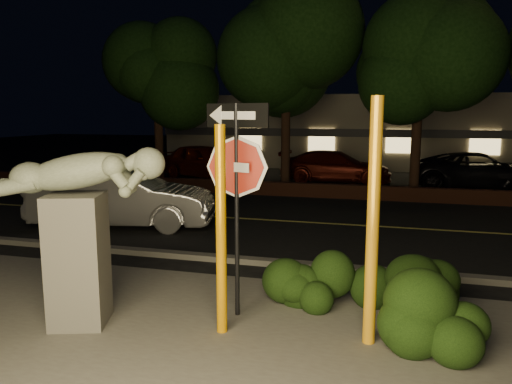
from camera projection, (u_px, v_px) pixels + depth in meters
ground at (338, 205)px, 16.68m from camera, size 90.00×90.00×0.00m
patio at (241, 360)px, 6.21m from camera, size 14.00×6.00×0.02m
road at (326, 224)px, 13.82m from camera, size 80.00×8.00×0.01m
lane_marking at (326, 223)px, 13.82m from camera, size 80.00×0.12×0.00m
curb at (299, 265)px, 9.91m from camera, size 80.00×0.25×0.12m
brick_wall at (342, 191)px, 17.88m from camera, size 40.00×0.35×0.50m
parking_lot at (354, 178)px, 23.34m from camera, size 40.00×12.00×0.01m
building at (366, 130)px, 30.62m from camera, size 22.00×10.20×4.00m
tree_far_a at (156, 57)px, 20.80m from camera, size 4.60×4.60×7.43m
tree_far_b at (287, 35)px, 19.43m from camera, size 5.20×5.20×8.41m
tree_far_c at (421, 39)px, 17.79m from camera, size 4.80×4.80×7.84m
yellow_pole_left at (221, 232)px, 6.77m from camera, size 0.15×0.15×2.90m
yellow_pole_right at (373, 224)px, 6.41m from camera, size 0.16×0.16×3.26m
signpost at (237, 168)px, 7.22m from camera, size 1.03×0.37×3.18m
sculpture at (79, 218)px, 7.04m from camera, size 2.39×1.31×2.58m
hedge_center at (303, 278)px, 7.93m from camera, size 1.85×1.24×0.88m
hedge_right at (407, 276)px, 7.78m from camera, size 1.65×0.94×1.05m
hedge_far_right at (423, 317)px, 6.12m from camera, size 1.87×1.49×1.13m
silver_sedan at (123, 198)px, 13.31m from camera, size 5.05×2.68×1.58m
parked_car_red at (205, 161)px, 23.25m from camera, size 5.09×3.70×1.61m
parked_car_darkred at (335, 167)px, 21.85m from camera, size 4.88×2.12×1.40m
parked_car_dark at (479, 171)px, 19.95m from camera, size 5.36×2.58×1.47m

